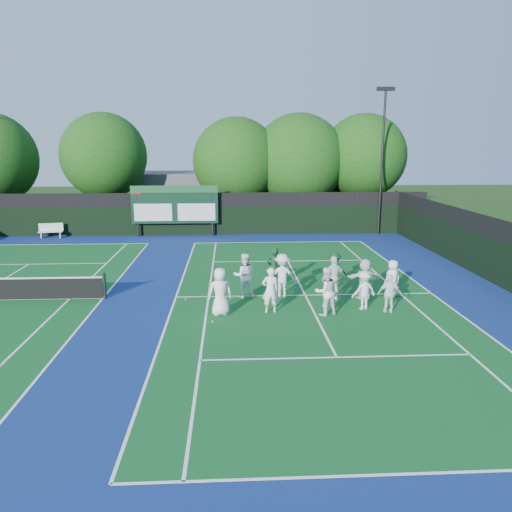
{
  "coord_description": "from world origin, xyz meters",
  "views": [
    {
      "loc": [
        -3.17,
        -19.26,
        6.26
      ],
      "look_at": [
        -2.0,
        3.0,
        1.3
      ],
      "focal_mm": 35.0,
      "sensor_mm": 36.0,
      "label": 1
    }
  ],
  "objects": [
    {
      "name": "tree_d",
      "position": [
        2.32,
        19.58,
        4.96
      ],
      "size": [
        7.08,
        7.08,
        8.69
      ],
      "color": "black",
      "rests_on": "ground"
    },
    {
      "name": "scoreboard",
      "position": [
        -7.01,
        15.59,
        2.19
      ],
      "size": [
        6.0,
        0.21,
        3.55
      ],
      "color": "black",
      "rests_on": "ground"
    },
    {
      "name": "bench",
      "position": [
        -15.53,
        15.37,
        0.54
      ],
      "size": [
        1.64,
        0.69,
        1.01
      ],
      "color": "silver",
      "rests_on": "ground"
    },
    {
      "name": "player_front_0",
      "position": [
        -3.57,
        -1.29,
        0.91
      ],
      "size": [
        1.0,
        0.77,
        1.81
      ],
      "primitive_type": "imported",
      "rotation": [
        0.0,
        0.0,
        3.38
      ],
      "color": "white",
      "rests_on": "ground"
    },
    {
      "name": "tennis_ball_1",
      "position": [
        -0.04,
        2.09,
        0.03
      ],
      "size": [
        0.07,
        0.07,
        0.07
      ],
      "primitive_type": "sphere",
      "color": "yellow",
      "rests_on": "ground"
    },
    {
      "name": "tree_b",
      "position": [
        -12.44,
        19.58,
        5.31
      ],
      "size": [
        6.42,
        6.42,
        8.69
      ],
      "color": "black",
      "rests_on": "ground"
    },
    {
      "name": "player_front_3",
      "position": [
        1.99,
        -0.92,
        0.77
      ],
      "size": [
        1.11,
        0.83,
        1.53
      ],
      "primitive_type": "imported",
      "rotation": [
        0.0,
        0.0,
        3.43
      ],
      "color": "silver",
      "rests_on": "ground"
    },
    {
      "name": "player_front_1",
      "position": [
        -1.67,
        -1.11,
        0.88
      ],
      "size": [
        0.68,
        0.47,
        1.77
      ],
      "primitive_type": "imported",
      "rotation": [
        0.0,
        0.0,
        3.22
      ],
      "color": "white",
      "rests_on": "ground"
    },
    {
      "name": "tennis_ball_4",
      "position": [
        0.88,
        4.24,
        0.03
      ],
      "size": [
        0.07,
        0.07,
        0.07
      ],
      "primitive_type": "sphere",
      "color": "yellow",
      "rests_on": "ground"
    },
    {
      "name": "player_back_0",
      "position": [
        -2.6,
        0.92,
        0.94
      ],
      "size": [
        0.98,
        0.8,
        1.88
      ],
      "primitive_type": "imported",
      "rotation": [
        0.0,
        0.0,
        3.24
      ],
      "color": "white",
      "rests_on": "ground"
    },
    {
      "name": "court_apron",
      "position": [
        -6.0,
        1.0,
        0.0
      ],
      "size": [
        34.0,
        32.0,
        0.01
      ],
      "primitive_type": "cube",
      "color": "navy",
      "rests_on": "ground"
    },
    {
      "name": "near_court",
      "position": [
        0.0,
        1.0,
        0.01
      ],
      "size": [
        11.05,
        23.85,
        0.01
      ],
      "color": "#115520",
      "rests_on": "ground"
    },
    {
      "name": "coach_right",
      "position": [
        1.48,
        2.16,
        0.81
      ],
      "size": [
        1.07,
        0.64,
        1.62
      ],
      "primitive_type": "imported",
      "rotation": [
        0.0,
        0.0,
        3.11
      ],
      "color": "#0E351D",
      "rests_on": "ground"
    },
    {
      "name": "tennis_ball_0",
      "position": [
        -3.84,
        -2.14,
        0.03
      ],
      "size": [
        0.07,
        0.07,
        0.07
      ],
      "primitive_type": "sphere",
      "color": "yellow",
      "rests_on": "ground"
    },
    {
      "name": "player_front_2",
      "position": [
        0.37,
        -1.51,
        0.92
      ],
      "size": [
        1.07,
        0.95,
        1.84
      ],
      "primitive_type": "imported",
      "rotation": [
        0.0,
        0.0,
        3.46
      ],
      "color": "white",
      "rests_on": "ground"
    },
    {
      "name": "light_pole_right",
      "position": [
        7.5,
        15.7,
        6.3
      ],
      "size": [
        1.2,
        0.3,
        10.12
      ],
      "color": "black",
      "rests_on": "ground"
    },
    {
      "name": "clubhouse",
      "position": [
        -2.0,
        24.0,
        2.0
      ],
      "size": [
        18.0,
        6.0,
        4.0
      ],
      "primitive_type": "cube",
      "color": "#505055",
      "rests_on": "ground"
    },
    {
      "name": "player_back_3",
      "position": [
        2.38,
        0.48,
        0.85
      ],
      "size": [
        1.63,
        0.73,
        1.7
      ],
      "primitive_type": "imported",
      "rotation": [
        0.0,
        0.0,
        3.29
      ],
      "color": "white",
      "rests_on": "ground"
    },
    {
      "name": "player_back_1",
      "position": [
        -1.01,
        0.94,
        0.92
      ],
      "size": [
        1.23,
        0.76,
        1.83
      ],
      "primitive_type": "imported",
      "rotation": [
        0.0,
        0.0,
        3.07
      ],
      "color": "silver",
      "rests_on": "ground"
    },
    {
      "name": "back_fence",
      "position": [
        -6.0,
        16.0,
        1.36
      ],
      "size": [
        34.0,
        0.08,
        3.0
      ],
      "color": "black",
      "rests_on": "ground"
    },
    {
      "name": "tree_c",
      "position": [
        -2.47,
        19.58,
        4.88
      ],
      "size": [
        6.66,
        6.66,
        8.38
      ],
      "color": "black",
      "rests_on": "ground"
    },
    {
      "name": "tennis_ball_3",
      "position": [
        -5.04,
        0.56,
        0.03
      ],
      "size": [
        0.07,
        0.07,
        0.07
      ],
      "primitive_type": "sphere",
      "color": "yellow",
      "rests_on": "ground"
    },
    {
      "name": "player_front_4",
      "position": [
        2.86,
        -1.37,
        0.75
      ],
      "size": [
        0.92,
        0.49,
        1.49
      ],
      "primitive_type": "imported",
      "rotation": [
        0.0,
        0.0,
        2.99
      ],
      "color": "white",
      "rests_on": "ground"
    },
    {
      "name": "player_back_4",
      "position": [
        3.64,
        0.7,
        0.78
      ],
      "size": [
        0.9,
        0.75,
        1.57
      ],
      "primitive_type": "imported",
      "rotation": [
        0.0,
        0.0,
        3.53
      ],
      "color": "white",
      "rests_on": "ground"
    },
    {
      "name": "player_back_2",
      "position": [
        1.07,
        0.33,
        0.92
      ],
      "size": [
        1.17,
        0.78,
        1.85
      ],
      "primitive_type": "imported",
      "rotation": [
        0.0,
        0.0,
        3.47
      ],
      "color": "white",
      "rests_on": "ground"
    },
    {
      "name": "tree_e",
      "position": [
        7.38,
        19.58,
        5.25
      ],
      "size": [
        6.5,
        6.5,
        8.67
      ],
      "color": "black",
      "rests_on": "ground"
    },
    {
      "name": "ground",
      "position": [
        0.0,
        0.0,
        0.0
      ],
      "size": [
        120.0,
        120.0,
        0.0
      ],
      "primitive_type": "plane",
      "color": "#1B390F",
      "rests_on": "ground"
    },
    {
      "name": "coach_left",
      "position": [
        -1.24,
        2.25,
        0.92
      ],
      "size": [
        0.76,
        0.59,
        1.84
      ],
      "primitive_type": "imported",
      "rotation": [
        0.0,
        0.0,
        3.38
      ],
      "color": "#0F371B",
      "rests_on": "ground"
    }
  ]
}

